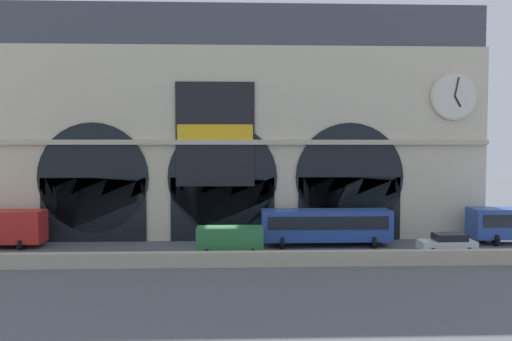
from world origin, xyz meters
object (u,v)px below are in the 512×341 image
(box_truck_west, at_px, (0,228))
(van_center, at_px, (230,239))
(bus_mideast, at_px, (326,225))
(car_east, at_px, (447,243))

(box_truck_west, relative_size, van_center, 1.44)
(box_truck_west, height_order, bus_mideast, box_truck_west)
(van_center, height_order, bus_mideast, bus_mideast)
(box_truck_west, distance_m, bus_mideast, 27.59)
(box_truck_west, relative_size, car_east, 1.70)
(box_truck_west, distance_m, van_center, 19.74)
(bus_mideast, relative_size, car_east, 2.50)
(van_center, xyz_separation_m, car_east, (17.44, 0.03, -0.44))
(box_truck_west, height_order, van_center, box_truck_west)
(bus_mideast, bearing_deg, van_center, -158.77)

